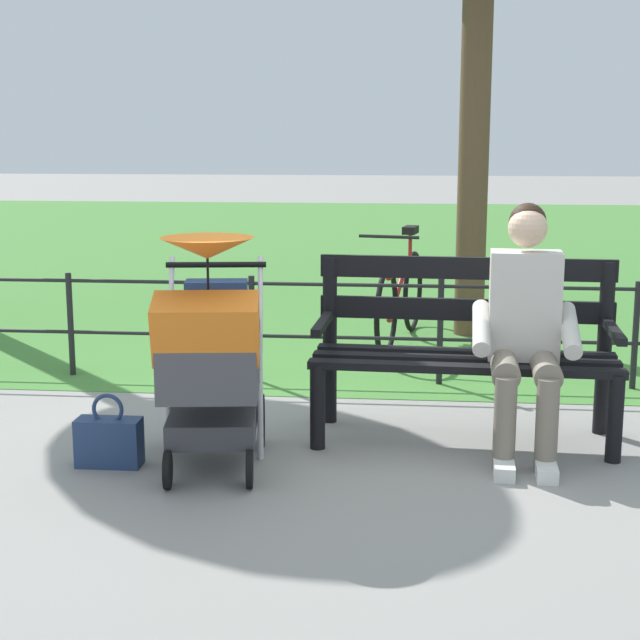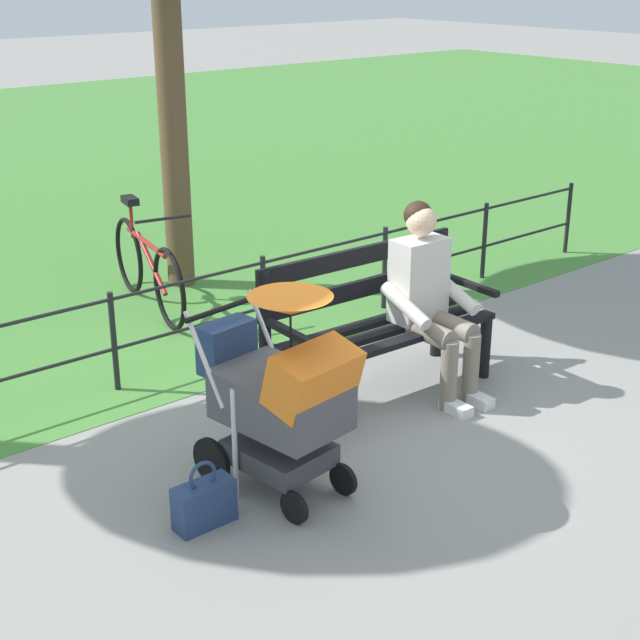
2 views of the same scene
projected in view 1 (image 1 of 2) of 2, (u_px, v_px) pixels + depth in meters
name	position (u px, v px, depth m)	size (l,w,h in m)	color
ground_plane	(329.00, 438.00, 5.28)	(60.00, 60.00, 0.00)	gray
grass_lawn	(384.00, 246.00, 13.87)	(40.00, 16.00, 0.01)	#478438
park_bench	(465.00, 342.00, 5.22)	(1.62, 0.67, 0.96)	black
person_on_bench	(525.00, 323.00, 4.94)	(0.55, 0.74, 1.28)	slate
stroller	(211.00, 351.00, 4.71)	(0.60, 0.94, 1.15)	black
handbag	(109.00, 441.00, 4.83)	(0.32, 0.14, 0.37)	navy
park_fence	(422.00, 320.00, 6.32)	(8.66, 0.04, 0.70)	black
bicycle	(401.00, 297.00, 7.55)	(0.48, 1.64, 0.89)	black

